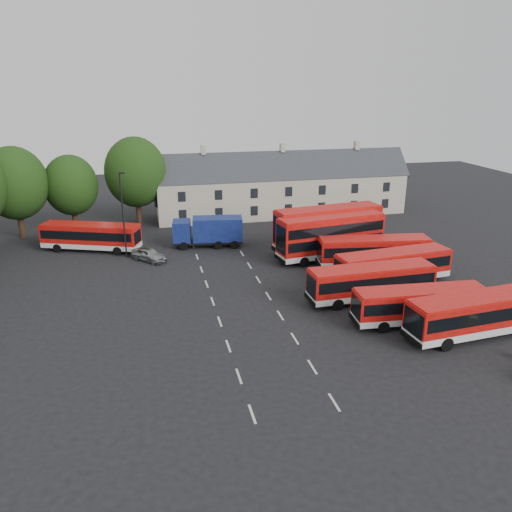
{
  "coord_description": "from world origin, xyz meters",
  "views": [
    {
      "loc": [
        -5.12,
        -37.44,
        17.98
      ],
      "look_at": [
        4.93,
        6.66,
        2.2
      ],
      "focal_mm": 35.0,
      "sensor_mm": 36.0,
      "label": 1
    }
  ],
  "objects_px": {
    "bus_row_a": "(480,312)",
    "lamppost": "(123,213)",
    "box_truck": "(209,230)",
    "silver_car": "(149,255)",
    "bus_dd_south": "(331,234)"
  },
  "relations": [
    {
      "from": "bus_row_a",
      "to": "bus_dd_south",
      "type": "xyz_separation_m",
      "value": [
        -4.57,
        18.81,
        0.77
      ]
    },
    {
      "from": "lamppost",
      "to": "bus_dd_south",
      "type": "bearing_deg",
      "value": -14.07
    },
    {
      "from": "silver_car",
      "to": "bus_row_a",
      "type": "bearing_deg",
      "value": -87.08
    },
    {
      "from": "silver_car",
      "to": "lamppost",
      "type": "height_order",
      "value": "lamppost"
    },
    {
      "from": "bus_dd_south",
      "to": "box_truck",
      "type": "bearing_deg",
      "value": 140.75
    },
    {
      "from": "silver_car",
      "to": "box_truck",
      "type": "bearing_deg",
      "value": -16.92
    },
    {
      "from": "bus_row_a",
      "to": "box_truck",
      "type": "relative_size",
      "value": 1.44
    },
    {
      "from": "silver_car",
      "to": "lamppost",
      "type": "distance_m",
      "value": 5.16
    },
    {
      "from": "bus_dd_south",
      "to": "lamppost",
      "type": "bearing_deg",
      "value": 157.02
    },
    {
      "from": "bus_row_a",
      "to": "box_truck",
      "type": "xyz_separation_m",
      "value": [
        -16.65,
        25.88,
        -0.02
      ]
    },
    {
      "from": "bus_row_a",
      "to": "silver_car",
      "type": "distance_m",
      "value": 32.55
    },
    {
      "from": "bus_row_a",
      "to": "lamppost",
      "type": "bearing_deg",
      "value": 132.1
    },
    {
      "from": "box_truck",
      "to": "silver_car",
      "type": "relative_size",
      "value": 1.97
    },
    {
      "from": "box_truck",
      "to": "silver_car",
      "type": "xyz_separation_m",
      "value": [
        -6.91,
        -3.45,
        -1.23
      ]
    },
    {
      "from": "bus_row_a",
      "to": "lamppost",
      "type": "height_order",
      "value": "lamppost"
    }
  ]
}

